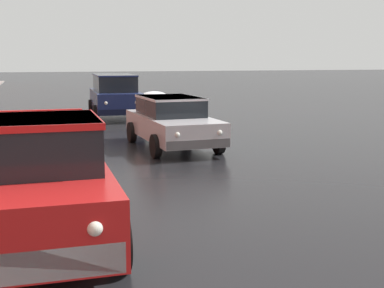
# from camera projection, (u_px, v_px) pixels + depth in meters

# --- Properties ---
(snow_bank_near_corner_right) EXTENTS (1.65, 1.44, 0.72)m
(snow_bank_near_corner_right) POSITION_uv_depth(u_px,v_px,m) (154.00, 98.00, 28.18)
(snow_bank_near_corner_right) COLOR white
(snow_bank_near_corner_right) RESTS_ON ground
(pickup_truck_red_approaching_near_lane) EXTENTS (2.22, 5.01, 1.76)m
(pickup_truck_red_approaching_near_lane) POSITION_uv_depth(u_px,v_px,m) (30.00, 178.00, 7.02)
(pickup_truck_red_approaching_near_lane) COLOR red
(pickup_truck_red_approaching_near_lane) RESTS_ON ground
(sedan_silver_parked_kerbside_close) EXTENTS (2.06, 4.39, 1.42)m
(sedan_silver_parked_kerbside_close) POSITION_uv_depth(u_px,v_px,m) (172.00, 121.00, 14.54)
(sedan_silver_parked_kerbside_close) COLOR #B7B7BC
(sedan_silver_parked_kerbside_close) RESTS_ON ground
(suv_darkblue_parked_kerbside_mid) EXTENTS (2.13, 4.69, 1.82)m
(suv_darkblue_parked_kerbside_mid) POSITION_uv_depth(u_px,v_px,m) (115.00, 94.00, 21.78)
(suv_darkblue_parked_kerbside_mid) COLOR navy
(suv_darkblue_parked_kerbside_mid) RESTS_ON ground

